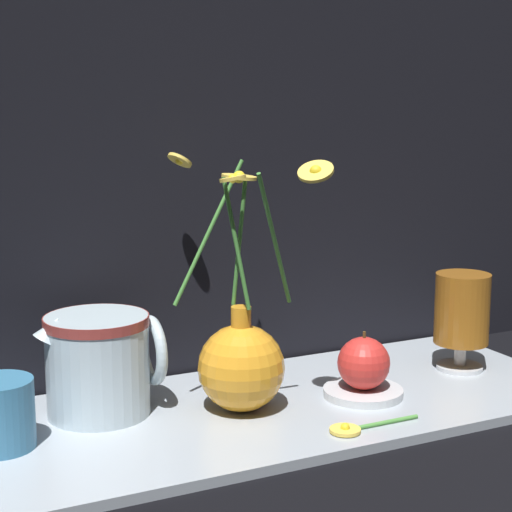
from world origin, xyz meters
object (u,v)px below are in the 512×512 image
at_px(ceramic_pitcher, 100,360).
at_px(orange_fruit, 364,363).
at_px(vase_with_flowers, 240,360).
at_px(tea_glass, 462,312).

distance_m(ceramic_pitcher, orange_fruit, 0.33).
xyz_separation_m(vase_with_flowers, orange_fruit, (0.16, -0.03, -0.02)).
bearing_deg(ceramic_pitcher, tea_glass, -6.15).
distance_m(vase_with_flowers, ceramic_pitcher, 0.17).
bearing_deg(ceramic_pitcher, orange_fruit, -15.36).
bearing_deg(tea_glass, orange_fruit, -169.65).
distance_m(vase_with_flowers, orange_fruit, 0.16).
bearing_deg(tea_glass, ceramic_pitcher, 173.85).
bearing_deg(vase_with_flowers, orange_fruit, -10.12).
height_order(vase_with_flowers, orange_fruit, vase_with_flowers).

